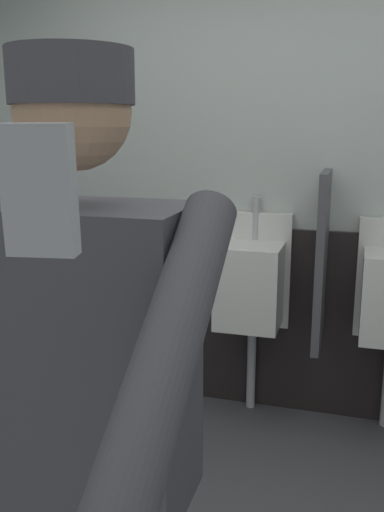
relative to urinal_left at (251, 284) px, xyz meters
The scene contains 6 objects.
wall_back 0.57m from the urinal_left, 60.85° to the left, with size 4.18×0.12×2.57m, color silver.
wainscot_band_back 0.31m from the urinal_left, 49.73° to the left, with size 3.58×0.03×1.06m, color black.
urinal_left is the anchor object (origin of this frame).
privacy_divider_panel 0.42m from the urinal_left, 10.65° to the right, with size 0.04×0.40×0.90m, color #4C4C51.
person 2.02m from the urinal_left, 88.96° to the right, with size 0.63×0.60×1.75m.
cell_phone 2.65m from the urinal_left, 83.77° to the right, with size 0.06×0.02×0.11m, color #A5A8B2.
Camera 1 is at (0.41, -1.49, 1.62)m, focal length 39.53 mm.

